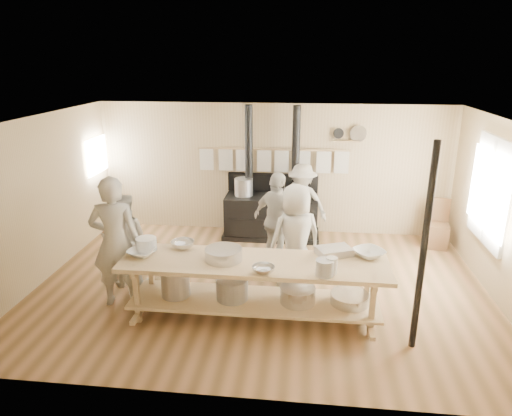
% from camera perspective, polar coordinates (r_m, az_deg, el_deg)
% --- Properties ---
extents(ground, '(7.00, 7.00, 0.00)m').
position_cam_1_polar(ground, '(7.32, 0.56, -9.71)').
color(ground, brown).
rests_on(ground, ground).
extents(room_shell, '(7.00, 7.00, 7.00)m').
position_cam_1_polar(room_shell, '(6.71, 0.61, 2.60)').
color(room_shell, tan).
rests_on(room_shell, ground).
extents(window_right, '(0.09, 1.50, 1.65)m').
position_cam_1_polar(window_right, '(7.82, 27.32, 1.86)').
color(window_right, beige).
rests_on(window_right, ground).
extents(left_opening, '(0.00, 0.90, 0.90)m').
position_cam_1_polar(left_opening, '(9.55, -19.28, 6.21)').
color(left_opening, white).
rests_on(left_opening, ground).
extents(stove, '(1.90, 0.75, 2.60)m').
position_cam_1_polar(stove, '(9.06, 1.90, -0.47)').
color(stove, black).
rests_on(stove, ground).
extents(towel_rail, '(3.00, 0.04, 0.47)m').
position_cam_1_polar(towel_rail, '(9.05, 2.16, 6.30)').
color(towel_rail, tan).
rests_on(towel_rail, ground).
extents(back_wall_shelf, '(0.63, 0.14, 0.32)m').
position_cam_1_polar(back_wall_shelf, '(9.01, 11.64, 8.80)').
color(back_wall_shelf, tan).
rests_on(back_wall_shelf, ground).
extents(prep_table, '(3.60, 0.90, 0.85)m').
position_cam_1_polar(prep_table, '(6.29, -0.35, -9.37)').
color(prep_table, tan).
rests_on(prep_table, ground).
extents(support_post, '(0.08, 0.08, 2.60)m').
position_cam_1_polar(support_post, '(5.69, 20.22, -5.03)').
color(support_post, black).
rests_on(support_post, ground).
extents(cook_far_left, '(0.77, 0.58, 1.93)m').
position_cam_1_polar(cook_far_left, '(6.75, -17.16, -4.09)').
color(cook_far_left, '#AAA597').
rests_on(cook_far_left, ground).
extents(cook_left, '(0.79, 0.65, 1.50)m').
position_cam_1_polar(cook_left, '(7.38, -16.16, -3.85)').
color(cook_left, '#AAA597').
rests_on(cook_left, ground).
extents(cook_center, '(0.96, 0.81, 1.67)m').
position_cam_1_polar(cook_center, '(6.97, 4.97, -3.71)').
color(cook_center, '#AAA597').
rests_on(cook_center, ground).
extents(cook_right, '(1.03, 0.89, 1.66)m').
position_cam_1_polar(cook_right, '(7.66, 2.70, -1.60)').
color(cook_right, '#AAA597').
rests_on(cook_right, ground).
extents(cook_by_window, '(1.12, 0.84, 1.54)m').
position_cam_1_polar(cook_by_window, '(8.79, 5.74, 0.58)').
color(cook_by_window, '#AAA597').
rests_on(cook_by_window, ground).
extents(chair, '(0.50, 0.50, 0.91)m').
position_cam_1_polar(chair, '(9.32, 21.58, -2.90)').
color(chair, brown).
rests_on(chair, ground).
extents(bowl_white_a, '(0.44, 0.44, 0.09)m').
position_cam_1_polar(bowl_white_a, '(6.48, -14.07, -5.42)').
color(bowl_white_a, white).
rests_on(bowl_white_a, prep_table).
extents(bowl_steel_a, '(0.43, 0.43, 0.10)m').
position_cam_1_polar(bowl_steel_a, '(6.61, -9.14, -4.52)').
color(bowl_steel_a, silver).
rests_on(bowl_steel_a, prep_table).
extents(bowl_white_b, '(0.56, 0.56, 0.10)m').
position_cam_1_polar(bowl_white_b, '(6.45, 13.95, -5.48)').
color(bowl_white_b, white).
rests_on(bowl_white_b, prep_table).
extents(bowl_steel_b, '(0.41, 0.41, 0.09)m').
position_cam_1_polar(bowl_steel_b, '(5.81, 0.93, -7.70)').
color(bowl_steel_b, silver).
rests_on(bowl_steel_b, prep_table).
extents(roasting_pan, '(0.55, 0.47, 0.10)m').
position_cam_1_polar(roasting_pan, '(6.40, 9.72, -5.35)').
color(roasting_pan, '#B2B2B7').
rests_on(roasting_pan, prep_table).
extents(mixing_bowl_large, '(0.57, 0.57, 0.16)m').
position_cam_1_polar(mixing_bowl_large, '(6.17, -4.09, -5.79)').
color(mixing_bowl_large, silver).
rests_on(mixing_bowl_large, prep_table).
extents(bucket_galv, '(0.29, 0.29, 0.21)m').
position_cam_1_polar(bucket_galv, '(5.79, 8.57, -7.38)').
color(bucket_galv, gray).
rests_on(bucket_galv, prep_table).
extents(deep_bowl_enamel, '(0.38, 0.38, 0.18)m').
position_cam_1_polar(deep_bowl_enamel, '(6.62, -13.56, -4.42)').
color(deep_bowl_enamel, white).
rests_on(deep_bowl_enamel, prep_table).
extents(pitcher, '(0.18, 0.18, 0.22)m').
position_cam_1_polar(pitcher, '(5.84, 9.43, -7.13)').
color(pitcher, white).
rests_on(pitcher, prep_table).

